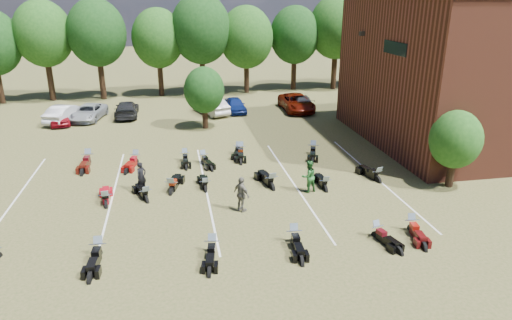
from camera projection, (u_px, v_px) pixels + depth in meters
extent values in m
plane|color=brown|center=(271.00, 209.00, 22.97)|extent=(160.00, 160.00, 0.00)
imported|color=maroon|center=(59.00, 117.00, 37.78)|extent=(2.33, 4.06, 1.30)
imported|color=#B4B5B9|center=(66.00, 113.00, 38.38)|extent=(3.11, 4.90, 1.52)
imported|color=gray|center=(89.00, 112.00, 39.13)|extent=(3.04, 5.02, 1.30)
imported|color=black|center=(127.00, 109.00, 40.14)|extent=(1.93, 4.69, 1.36)
imported|color=navy|center=(235.00, 105.00, 41.70)|extent=(1.86, 4.00, 1.33)
imported|color=#A4A49F|center=(212.00, 106.00, 40.97)|extent=(3.07, 4.68, 1.46)
imported|color=#5F1105|center=(296.00, 103.00, 42.18)|extent=(2.57, 5.52, 1.53)
imported|color=#38383D|center=(301.00, 102.00, 42.97)|extent=(2.08, 4.60, 1.31)
imported|color=black|center=(142.00, 177.00, 24.80)|extent=(0.72, 0.71, 1.68)
imported|color=#235F27|center=(309.00, 176.00, 24.70)|extent=(1.03, 0.89, 1.79)
imported|color=#5F5B52|center=(242.00, 194.00, 22.46)|extent=(0.94, 1.14, 1.82)
cube|color=black|center=(362.00, 34.00, 33.12)|extent=(0.30, 0.40, 0.30)
cube|color=black|center=(395.00, 48.00, 28.69)|extent=(0.06, 3.00, 0.80)
cylinder|color=black|center=(3.00, 81.00, 45.41)|extent=(0.58, 0.58, 4.08)
cylinder|color=black|center=(56.00, 80.00, 46.28)|extent=(0.58, 0.58, 4.08)
ellipsoid|color=#1E4C19|center=(49.00, 36.00, 44.81)|extent=(6.00, 6.00, 6.90)
cylinder|color=black|center=(107.00, 78.00, 47.15)|extent=(0.57, 0.58, 4.08)
ellipsoid|color=#1E4C19|center=(102.00, 35.00, 45.68)|extent=(6.00, 6.00, 6.90)
cylinder|color=black|center=(156.00, 77.00, 48.02)|extent=(0.57, 0.58, 4.08)
ellipsoid|color=#1E4C19|center=(153.00, 34.00, 46.55)|extent=(6.00, 6.00, 6.90)
cylinder|color=black|center=(204.00, 75.00, 48.89)|extent=(0.58, 0.58, 4.08)
ellipsoid|color=#1E4C19|center=(202.00, 34.00, 47.42)|extent=(6.00, 6.00, 6.90)
cylinder|color=black|center=(250.00, 74.00, 49.75)|extent=(0.57, 0.58, 4.08)
ellipsoid|color=#1E4C19|center=(250.00, 33.00, 48.29)|extent=(6.00, 6.00, 6.90)
cylinder|color=black|center=(294.00, 72.00, 50.62)|extent=(0.57, 0.58, 4.08)
ellipsoid|color=#1E4C19|center=(295.00, 32.00, 49.16)|extent=(6.00, 6.00, 6.90)
cylinder|color=black|center=(337.00, 71.00, 51.49)|extent=(0.57, 0.58, 4.08)
ellipsoid|color=#1E4C19|center=(339.00, 32.00, 50.02)|extent=(6.00, 6.00, 6.90)
cylinder|color=black|center=(378.00, 70.00, 52.36)|extent=(0.58, 0.58, 4.08)
ellipsoid|color=#1E4C19|center=(382.00, 31.00, 50.89)|extent=(6.00, 6.00, 6.90)
cylinder|color=black|center=(418.00, 68.00, 53.23)|extent=(0.58, 0.58, 4.08)
ellipsoid|color=#1E4C19|center=(423.00, 30.00, 51.76)|extent=(6.00, 6.00, 6.90)
cylinder|color=black|center=(451.00, 172.00, 25.43)|extent=(0.24, 0.24, 1.71)
sphere|color=#1E4C19|center=(456.00, 139.00, 24.78)|extent=(2.80, 2.80, 2.80)
cylinder|color=black|center=(205.00, 116.00, 36.62)|extent=(0.24, 0.24, 1.90)
sphere|color=#1E4C19|center=(204.00, 90.00, 35.88)|extent=(3.20, 3.20, 3.20)
cube|color=silver|center=(12.00, 204.00, 23.48)|extent=(0.10, 14.00, 0.01)
cube|color=silver|center=(112.00, 197.00, 24.35)|extent=(0.10, 14.00, 0.01)
cube|color=silver|center=(206.00, 190.00, 25.22)|extent=(0.10, 14.00, 0.01)
cube|color=silver|center=(293.00, 183.00, 26.09)|extent=(0.10, 14.00, 0.01)
cube|color=silver|center=(375.00, 177.00, 26.96)|extent=(0.10, 14.00, 0.01)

